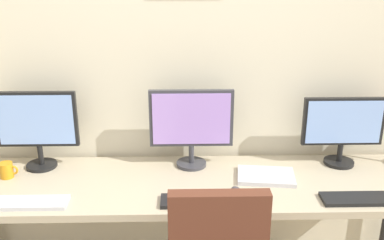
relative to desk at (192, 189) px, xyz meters
name	(u,v)px	position (x,y,z in m)	size (l,w,h in m)	color
wall_back	(191,67)	(0.00, 0.42, 0.61)	(5.09, 0.11, 2.60)	beige
desk	(192,189)	(0.00, 0.00, 0.00)	(2.69, 0.68, 0.74)	tan
monitor_left	(37,125)	(-0.90, 0.21, 0.31)	(0.47, 0.18, 0.47)	black
monitor_center	(191,123)	(0.00, 0.21, 0.31)	(0.49, 0.18, 0.47)	#38383D
monitor_right	(343,127)	(0.90, 0.21, 0.29)	(0.48, 0.18, 0.42)	black
keyboard_left	(28,203)	(-0.84, -0.23, 0.06)	(0.40, 0.13, 0.02)	silver
keyboard_center	(193,201)	(0.00, -0.23, 0.06)	(0.34, 0.13, 0.02)	black
keyboard_right	(355,199)	(0.84, -0.23, 0.06)	(0.35, 0.13, 0.02)	black
mouse_left_side	(236,191)	(0.23, -0.14, 0.06)	(0.06, 0.10, 0.03)	#38383D
laptop_closed	(266,176)	(0.42, 0.03, 0.06)	(0.32, 0.22, 0.02)	silver
coffee_mug	(7,170)	(-1.06, 0.08, 0.09)	(0.11, 0.08, 0.09)	orange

